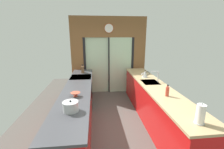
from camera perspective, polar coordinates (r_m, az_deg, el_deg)
ground_plane at (r=4.25m, az=1.18°, el=-15.04°), size 5.04×7.60×0.02m
back_wall_unit at (r=5.51m, az=-1.18°, el=8.68°), size 2.64×0.12×2.70m
left_counter_run at (r=3.61m, az=-12.61°, el=-12.55°), size 0.62×3.80×0.92m
right_counter_run at (r=3.99m, az=15.08°, el=-10.02°), size 0.62×3.80×0.92m
sink_faucet at (r=4.05m, az=16.38°, el=-0.08°), size 0.19×0.02×0.28m
oven_range at (r=4.63m, az=-11.14°, el=-6.38°), size 0.60×0.60×0.92m
mixing_bowl at (r=3.09m, az=-13.41°, el=-7.17°), size 0.19×0.19×0.08m
knife_block at (r=4.92m, az=-10.81°, el=1.89°), size 0.08×0.14×0.28m
stock_pot at (r=2.53m, az=-15.07°, el=-11.36°), size 0.25×0.25×0.18m
kettle at (r=4.42m, az=12.12°, el=0.20°), size 0.25×0.16×0.22m
soap_bottle at (r=3.19m, az=19.82°, el=-5.91°), size 0.07×0.07×0.23m
paper_towel_roll at (r=2.43m, az=29.98°, el=-12.66°), size 0.13×0.13×0.30m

